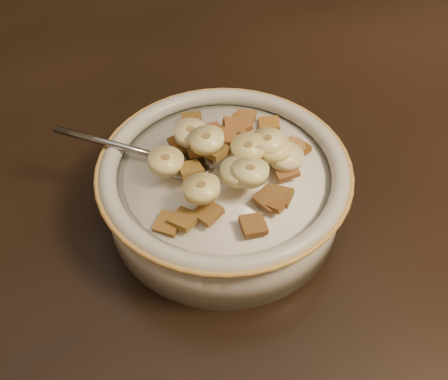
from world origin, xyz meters
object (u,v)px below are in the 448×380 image
chair (70,31)px  spoon (186,164)px  cereal_bowl (224,192)px  table (169,122)px

chair → spoon: (-0.06, -0.81, 0.30)m
chair → cereal_bowl: (-0.04, -0.83, 0.27)m
table → cereal_bowl: 0.18m
table → cereal_bowl: size_ratio=6.31×
table → chair: 0.69m
table → chair: size_ratio=1.37×
spoon → chair: bearing=-143.9°
table → chair: (0.02, 0.66, -0.22)m
cereal_bowl → spoon: bearing=139.4°
chair → cereal_bowl: chair is taller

